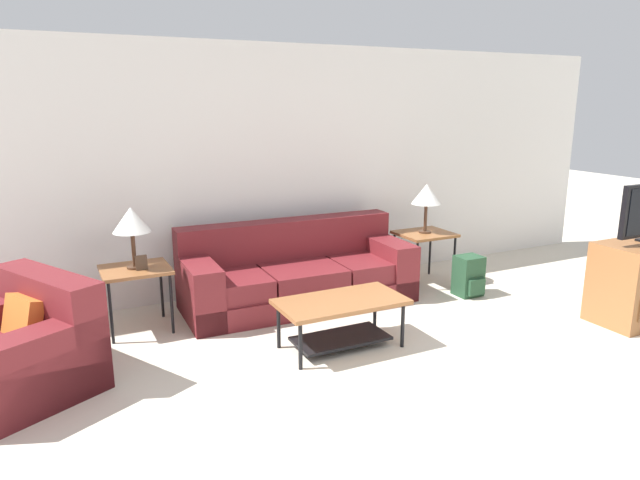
% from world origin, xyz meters
% --- Properties ---
extents(ground_plane, '(24.00, 24.00, 0.00)m').
position_xyz_m(ground_plane, '(0.00, 0.00, 0.00)').
color(ground_plane, beige).
extents(wall_back, '(8.89, 0.06, 2.60)m').
position_xyz_m(wall_back, '(0.00, 3.68, 1.30)').
color(wall_back, white).
rests_on(wall_back, ground_plane).
extents(couch, '(2.33, 0.95, 0.82)m').
position_xyz_m(couch, '(-0.05, 3.06, 0.30)').
color(couch, maroon).
rests_on(couch, ground_plane).
extents(armchair, '(1.29, 1.37, 0.80)m').
position_xyz_m(armchair, '(-2.57, 2.30, 0.29)').
color(armchair, maroon).
rests_on(armchair, ground_plane).
extents(coffee_table, '(1.06, 0.56, 0.42)m').
position_xyz_m(coffee_table, '(-0.17, 1.90, 0.31)').
color(coffee_table, '#935B33').
rests_on(coffee_table, ground_plane).
extents(side_table_left, '(0.59, 0.52, 0.58)m').
position_xyz_m(side_table_left, '(-1.62, 3.05, 0.53)').
color(side_table_left, '#935B33').
rests_on(side_table_left, ground_plane).
extents(side_table_right, '(0.59, 0.52, 0.58)m').
position_xyz_m(side_table_right, '(1.52, 3.05, 0.53)').
color(side_table_right, '#935B33').
rests_on(side_table_right, ground_plane).
extents(table_lamp_left, '(0.33, 0.33, 0.55)m').
position_xyz_m(table_lamp_left, '(-1.62, 3.05, 1.01)').
color(table_lamp_left, '#472D1E').
rests_on(table_lamp_left, side_table_left).
extents(table_lamp_right, '(0.33, 0.33, 0.55)m').
position_xyz_m(table_lamp_right, '(1.52, 3.05, 1.01)').
color(table_lamp_right, '#472D1E').
rests_on(table_lamp_right, side_table_right).
extents(backpack, '(0.27, 0.31, 0.43)m').
position_xyz_m(backpack, '(1.68, 2.47, 0.21)').
color(backpack, '#23472D').
rests_on(backpack, ground_plane).
extents(picture_frame, '(0.10, 0.04, 0.13)m').
position_xyz_m(picture_frame, '(-1.57, 2.97, 0.65)').
color(picture_frame, '#4C3828').
rests_on(picture_frame, side_table_left).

